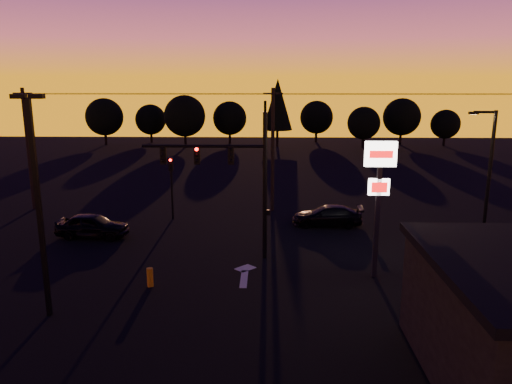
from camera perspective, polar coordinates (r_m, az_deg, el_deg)
ground at (r=24.18m, az=-2.70°, el=-10.81°), size 120.00×120.00×0.00m
lane_arrow at (r=25.68m, az=-1.31°, el=-9.31°), size 1.20×3.10×0.01m
traffic_signal_mast at (r=26.55m, az=-2.42°, el=2.54°), size 6.79×0.52×8.58m
secondary_signal at (r=34.88m, az=-9.65°, el=1.44°), size 0.30×0.31×4.35m
parking_lot_light at (r=21.60m, az=-23.71°, el=-0.11°), size 1.25×0.30×9.14m
pylon_sign at (r=24.64m, az=13.90°, el=1.28°), size 1.50×0.28×6.80m
streetlight at (r=30.63m, az=24.95°, el=1.76°), size 1.55×0.35×8.00m
utility_pole_0 at (r=40.47m, az=-24.58°, el=4.53°), size 1.40×0.26×9.00m
utility_pole_1 at (r=36.42m, az=1.91°, el=4.88°), size 1.40×0.26×9.00m
power_wires at (r=36.07m, az=1.96°, el=11.14°), size 36.00×1.22×0.07m
bollard at (r=24.60m, az=-12.01°, el=-9.51°), size 0.30×0.30×0.91m
tree_0 at (r=76.04m, az=-16.94°, el=8.21°), size 5.36×5.36×6.74m
tree_1 at (r=77.35m, az=-11.95°, el=8.10°), size 4.54×4.54×5.71m
tree_2 at (r=71.21m, az=-8.15°, el=8.60°), size 5.77×5.78×7.26m
tree_3 at (r=74.51m, az=-3.03°, el=8.42°), size 4.95×4.95×6.22m
tree_4 at (r=71.17m, az=2.48°, el=9.97°), size 4.18×4.18×9.50m
tree_5 at (r=76.64m, az=6.94°, el=8.47°), size 4.95×4.95×6.22m
tree_6 at (r=71.59m, az=12.21°, el=7.71°), size 4.54×4.54×5.71m
tree_7 at (r=75.79m, az=16.32°, el=8.24°), size 5.36×5.36×6.74m
tree_8 at (r=76.67m, az=20.84°, el=7.26°), size 4.12×4.12×5.19m
car_left at (r=32.62m, az=-18.18°, el=-3.66°), size 4.56×2.11×1.51m
car_right at (r=33.80m, az=8.16°, el=-2.69°), size 4.75×2.12×1.35m
suv_parked at (r=22.33m, az=24.67°, el=-12.09°), size 2.74×5.48×1.49m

